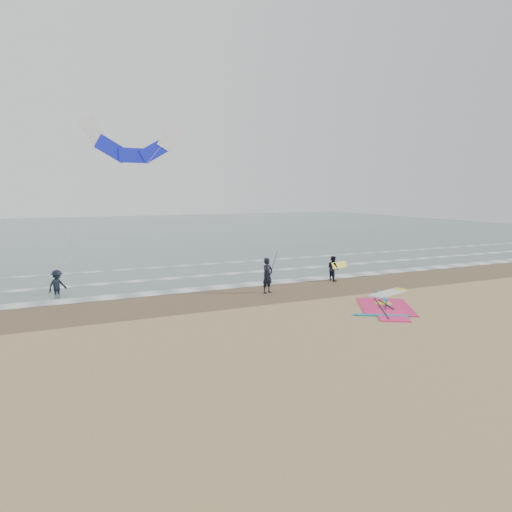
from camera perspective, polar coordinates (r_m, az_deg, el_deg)
name	(u,v)px	position (r m, az deg, el deg)	size (l,w,h in m)	color
ground	(334,320)	(20.00, 9.67, -7.87)	(120.00, 120.00, 0.00)	tan
sea_water	(136,231)	(65.03, -14.72, 3.03)	(120.00, 80.00, 0.02)	#47605E
wet_sand_band	(272,292)	(25.03, 1.95, -4.50)	(120.00, 5.00, 0.01)	brown
foam_waterline	(241,278)	(28.99, -1.95, -2.71)	(120.00, 9.15, 0.02)	white
windsurf_rig	(387,303)	(23.39, 16.08, -5.64)	(5.68, 5.38, 0.14)	white
person_standing	(268,276)	(24.59, 1.45, -2.46)	(0.70, 0.46, 1.92)	black
person_walking	(333,268)	(28.37, 9.59, -1.54)	(0.75, 0.58, 1.54)	black
person_wading	(57,279)	(26.49, -23.63, -2.65)	(1.08, 0.62, 1.67)	black
held_pole	(273,267)	(24.65, 2.08, -1.38)	(0.17, 0.86, 1.82)	black
carried_kiteboard	(339,265)	(28.48, 10.38, -1.10)	(1.30, 0.51, 0.39)	yellow
surf_kite	(133,145)	(31.05, -15.08, 13.28)	(8.28, 4.50, 9.08)	white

